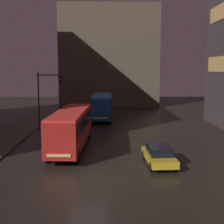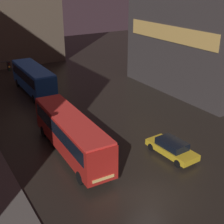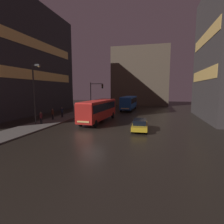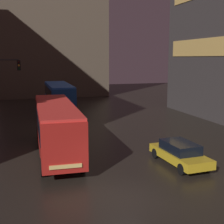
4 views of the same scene
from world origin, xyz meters
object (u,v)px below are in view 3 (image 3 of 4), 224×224
object	(u,v)px
car_taxi	(140,125)
street_lamp_sidewalk	(35,85)
traffic_light_main	(95,93)
pedestrian_mid	(41,117)
pedestrian_far	(53,113)
bus_near	(99,109)
pedestrian_near	(62,111)
bus_far	(129,102)

from	to	relation	value
car_taxi	street_lamp_sidewalk	bearing A→B (deg)	-1.82
car_taxi	traffic_light_main	xyz separation A→B (m)	(-10.59, 13.40, 3.61)
pedestrian_mid	pedestrian_far	distance (m)	3.70
bus_near	car_taxi	size ratio (longest dim) A/B	2.45
bus_near	pedestrian_mid	xyz separation A→B (m)	(-7.21, -4.36, -0.91)
pedestrian_near	street_lamp_sidewalk	distance (m)	7.69
bus_far	pedestrian_far	bearing A→B (deg)	60.13
car_taxi	pedestrian_far	distance (m)	15.00
pedestrian_mid	traffic_light_main	xyz separation A→B (m)	(3.42, 13.25, 3.18)
bus_far	pedestrian_far	xyz separation A→B (m)	(-9.99, -16.79, -0.87)
bus_far	pedestrian_mid	world-z (taller)	bus_far
bus_far	street_lamp_sidewalk	bearing A→B (deg)	65.64
bus_far	street_lamp_sidewalk	xyz separation A→B (m)	(-9.84, -20.89, 3.50)
street_lamp_sidewalk	bus_far	bearing A→B (deg)	64.78
bus_far	pedestrian_far	size ratio (longest dim) A/B	5.75
car_taxi	street_lamp_sidewalk	world-z (taller)	street_lamp_sidewalk
car_taxi	traffic_light_main	bearing A→B (deg)	-54.64
pedestrian_far	street_lamp_sidewalk	distance (m)	5.99
bus_far	car_taxi	xyz separation A→B (m)	(4.51, -20.61, -1.34)
bus_near	car_taxi	distance (m)	8.27
car_taxi	pedestrian_far	size ratio (longest dim) A/B	2.64
pedestrian_far	street_lamp_sidewalk	xyz separation A→B (m)	(0.14, -4.10, 4.37)
pedestrian_far	traffic_light_main	world-z (taller)	traffic_light_main
bus_far	traffic_light_main	size ratio (longest dim) A/B	1.54
bus_near	pedestrian_near	size ratio (longest dim) A/B	6.33
car_taxi	pedestrian_far	bearing A→B (deg)	-17.70
bus_near	pedestrian_mid	bearing A→B (deg)	33.41
car_taxi	pedestrian_near	xyz separation A→B (m)	(-14.08, 6.07, 0.51)
traffic_light_main	pedestrian_mid	bearing A→B (deg)	-104.46
bus_far	pedestrian_near	xyz separation A→B (m)	(-9.57, -14.54, -0.82)
bus_near	traffic_light_main	xyz separation A→B (m)	(-3.79, 8.89, 2.27)
car_taxi	pedestrian_mid	world-z (taller)	pedestrian_mid
pedestrian_near	street_lamp_sidewalk	size ratio (longest dim) A/B	0.21
bus_near	car_taxi	xyz separation A→B (m)	(6.80, -4.51, -1.34)
traffic_light_main	car_taxi	bearing A→B (deg)	-51.68
pedestrian_near	pedestrian_mid	distance (m)	5.92
traffic_light_main	pedestrian_near	bearing A→B (deg)	-115.43
bus_far	pedestrian_near	size ratio (longest dim) A/B	5.64
pedestrian_far	bus_near	bearing A→B (deg)	59.90
traffic_light_main	street_lamp_sidewalk	world-z (taller)	street_lamp_sidewalk
pedestrian_near	street_lamp_sidewalk	world-z (taller)	street_lamp_sidewalk
street_lamp_sidewalk	pedestrian_far	bearing A→B (deg)	92.02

